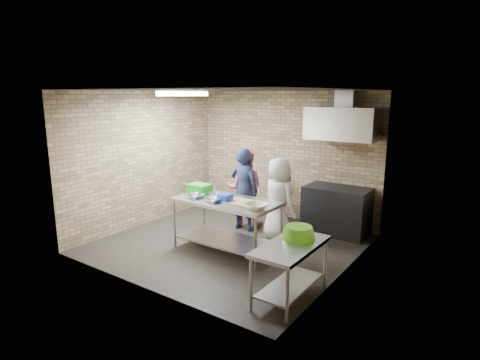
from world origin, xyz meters
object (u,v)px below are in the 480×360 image
(blue_tub, at_px, (225,198))
(side_counter, at_px, (290,272))
(green_basin, at_px, (299,232))
(woman_white, at_px, (279,200))
(woman_pink, at_px, (245,189))
(bottle_green, at_px, (370,129))
(man_navy, at_px, (244,189))
(green_crate, at_px, (199,188))
(bottle_red, at_px, (348,127))
(stove, at_px, (336,210))
(prep_table, at_px, (227,225))

(blue_tub, bearing_deg, side_counter, -24.90)
(green_basin, xyz_separation_m, woman_white, (-1.16, 1.53, -0.07))
(side_counter, relative_size, woman_pink, 0.79)
(bottle_green, distance_m, man_navy, 2.59)
(green_crate, xyz_separation_m, bottle_red, (1.97, 2.02, 1.06))
(stove, xyz_separation_m, green_basin, (0.43, -2.50, 0.38))
(bottle_red, relative_size, woman_pink, 0.12)
(green_basin, height_order, man_navy, man_navy)
(side_counter, distance_m, bottle_green, 3.41)
(blue_tub, distance_m, bottle_green, 2.96)
(stove, distance_m, man_navy, 1.82)
(bottle_red, distance_m, woman_pink, 2.34)
(green_basin, bearing_deg, woman_pink, 138.72)
(man_navy, bearing_deg, woman_pink, -59.13)
(bottle_green, relative_size, woman_white, 0.10)
(green_crate, distance_m, green_basin, 2.46)
(side_counter, bearing_deg, stove, 99.29)
(blue_tub, relative_size, woman_pink, 0.13)
(green_crate, distance_m, man_navy, 1.00)
(side_counter, xyz_separation_m, bottle_green, (0.00, 2.99, 1.64))
(blue_tub, bearing_deg, woman_white, 66.98)
(green_basin, relative_size, bottle_red, 2.56)
(stove, bearing_deg, blue_tub, -120.30)
(prep_table, relative_size, woman_pink, 1.17)
(prep_table, distance_m, woman_white, 1.10)
(green_crate, xyz_separation_m, woman_white, (1.19, 0.81, -0.20))
(bottle_green, xyz_separation_m, woman_pink, (-2.16, -0.86, -1.25))
(prep_table, xyz_separation_m, man_navy, (-0.35, 1.05, 0.37))
(prep_table, xyz_separation_m, green_crate, (-0.70, 0.12, 0.52))
(green_crate, relative_size, man_navy, 0.24)
(side_counter, xyz_separation_m, bottle_red, (-0.40, 2.99, 1.65))
(green_basin, bearing_deg, blue_tub, 162.59)
(stove, bearing_deg, bottle_red, 78.23)
(stove, relative_size, woman_pink, 0.79)
(side_counter, relative_size, woman_white, 0.78)
(stove, distance_m, green_basin, 2.57)
(green_crate, distance_m, bottle_red, 3.01)
(side_counter, relative_size, bottle_green, 8.00)
(green_crate, xyz_separation_m, green_basin, (2.35, -0.72, -0.13))
(blue_tub, distance_m, green_basin, 1.68)
(blue_tub, relative_size, bottle_green, 1.32)
(bottle_green, bearing_deg, woman_white, -134.30)
(blue_tub, height_order, bottle_green, bottle_green)
(blue_tub, bearing_deg, bottle_red, 61.45)
(woman_pink, bearing_deg, bottle_green, 176.19)
(bottle_red, height_order, woman_pink, bottle_red)
(green_crate, height_order, blue_tub, green_crate)
(woman_pink, xyz_separation_m, woman_white, (0.98, -0.35, 0.00))
(stove, bearing_deg, green_crate, -137.16)
(bottle_red, xyz_separation_m, bottle_green, (0.40, 0.00, -0.01))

